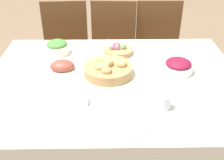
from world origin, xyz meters
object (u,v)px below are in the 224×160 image
at_px(fork, 94,125).
at_px(spoon, 160,124).
at_px(beet_salad_bowl, 178,66).
at_px(chair_far_left, 66,51).
at_px(drinking_cup, 164,102).
at_px(butter_dish, 78,100).
at_px(ham_platter, 62,67).
at_px(bread_basket, 108,69).
at_px(chair_far_right, 158,50).
at_px(green_salad_bowl, 57,47).
at_px(knife, 154,124).
at_px(chair_far_center, 113,51).
at_px(egg_basket, 118,50).
at_px(dinner_plate, 124,124).

height_order(fork, spoon, same).
xyz_separation_m(beet_salad_bowl, spoon, (-0.20, -0.52, -0.04)).
bearing_deg(chair_far_left, drinking_cup, -63.93).
bearing_deg(fork, butter_dish, 113.25).
bearing_deg(ham_platter, bread_basket, -11.50).
relative_size(fork, butter_dish, 1.50).
bearing_deg(chair_far_left, chair_far_right, -3.27).
xyz_separation_m(bread_basket, drinking_cup, (0.29, -0.35, -0.00)).
height_order(green_salad_bowl, drinking_cup, green_salad_bowl).
xyz_separation_m(spoon, butter_dish, (-0.41, 0.19, 0.01)).
bearing_deg(green_salad_bowl, fork, -69.76).
xyz_separation_m(ham_platter, spoon, (0.54, -0.55, -0.02)).
xyz_separation_m(bread_basket, knife, (0.22, -0.49, -0.04)).
height_order(chair_far_center, knife, chair_far_center).
relative_size(chair_far_center, bread_basket, 3.11).
distance_m(beet_salad_bowl, knife, 0.57).
distance_m(chair_far_left, chair_far_center, 0.45).
xyz_separation_m(egg_basket, knife, (0.15, -0.79, -0.02)).
xyz_separation_m(bread_basket, butter_dish, (-0.16, -0.30, -0.02)).
relative_size(bread_basket, dinner_plate, 1.28).
bearing_deg(chair_far_right, drinking_cup, -97.84).
bearing_deg(chair_far_right, spoon, -98.73).
distance_m(ham_platter, fork, 0.59).
relative_size(chair_far_right, chair_far_left, 1.00).
height_order(dinner_plate, drinking_cup, drinking_cup).
bearing_deg(egg_basket, green_salad_bowl, 179.82).
bearing_deg(green_salad_bowl, butter_dish, -71.65).
height_order(fork, butter_dish, butter_dish).
relative_size(chair_far_left, dinner_plate, 3.98).
distance_m(bread_basket, butter_dish, 0.34).
bearing_deg(ham_platter, knife, -46.72).
height_order(chair_far_right, knife, chair_far_right).
xyz_separation_m(green_salad_bowl, drinking_cup, (0.66, -0.66, -0.01)).
bearing_deg(egg_basket, knife, -79.59).
distance_m(chair_far_right, knife, 1.41).
bearing_deg(chair_far_left, green_salad_bowl, -89.76).
relative_size(ham_platter, butter_dish, 2.23).
xyz_separation_m(ham_platter, fork, (0.22, -0.55, -0.02)).
bearing_deg(ham_platter, dinner_plate, -55.93).
xyz_separation_m(chair_far_right, fork, (-0.55, -1.37, 0.26)).
distance_m(beet_salad_bowl, spoon, 0.56).
bearing_deg(fork, spoon, -2.81).
xyz_separation_m(ham_platter, knife, (0.51, -0.55, -0.02)).
height_order(chair_far_right, egg_basket, chair_far_right).
height_order(chair_far_right, spoon, chair_far_right).
height_order(chair_far_center, drinking_cup, chair_far_center).
distance_m(bread_basket, dinner_plate, 0.49).
bearing_deg(spoon, chair_far_left, 118.21).
distance_m(chair_far_left, spoon, 1.53).
xyz_separation_m(knife, drinking_cup, (0.07, 0.14, 0.04)).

